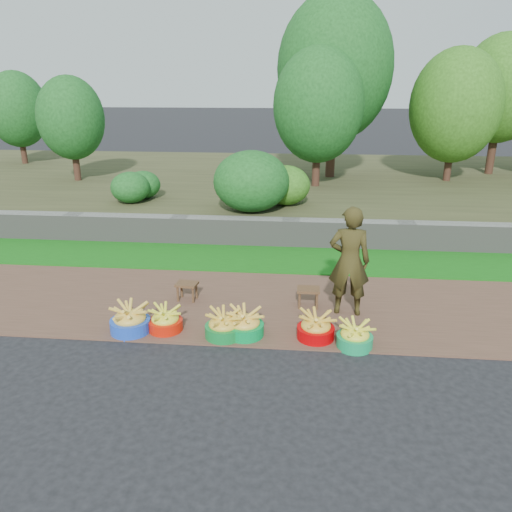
# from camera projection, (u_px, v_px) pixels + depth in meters

# --- Properties ---
(ground_plane) EXTENTS (120.00, 120.00, 0.00)m
(ground_plane) POSITION_uv_depth(u_px,v_px,m) (280.00, 350.00, 6.11)
(ground_plane) COLOR black
(ground_plane) RESTS_ON ground
(dirt_shoulder) EXTENTS (80.00, 2.50, 0.02)m
(dirt_shoulder) POSITION_uv_depth(u_px,v_px,m) (284.00, 306.00, 7.28)
(dirt_shoulder) COLOR brown
(dirt_shoulder) RESTS_ON ground
(grass_verge) EXTENTS (80.00, 1.50, 0.04)m
(grass_verge) POSITION_uv_depth(u_px,v_px,m) (289.00, 259.00, 9.15)
(grass_verge) COLOR #146613
(grass_verge) RESTS_ON ground
(retaining_wall) EXTENTS (80.00, 0.35, 0.55)m
(retaining_wall) POSITION_uv_depth(u_px,v_px,m) (291.00, 233.00, 9.87)
(retaining_wall) COLOR slate
(retaining_wall) RESTS_ON ground
(earth_bank) EXTENTS (80.00, 10.00, 0.50)m
(earth_bank) POSITION_uv_depth(u_px,v_px,m) (296.00, 186.00, 14.48)
(earth_bank) COLOR #404225
(earth_bank) RESTS_ON ground
(basin_a) EXTENTS (0.52, 0.52, 0.39)m
(basin_a) POSITION_uv_depth(u_px,v_px,m) (130.00, 320.00, 6.47)
(basin_a) COLOR blue
(basin_a) RESTS_ON ground
(basin_b) EXTENTS (0.45, 0.45, 0.34)m
(basin_b) POSITION_uv_depth(u_px,v_px,m) (165.00, 321.00, 6.52)
(basin_b) COLOR red
(basin_b) RESTS_ON ground
(basin_c) EXTENTS (0.48, 0.48, 0.36)m
(basin_c) POSITION_uv_depth(u_px,v_px,m) (224.00, 326.00, 6.35)
(basin_c) COLOR #0E792E
(basin_c) RESTS_ON ground
(basin_d) EXTENTS (0.49, 0.49, 0.37)m
(basin_d) POSITION_uv_depth(u_px,v_px,m) (245.00, 325.00, 6.38)
(basin_d) COLOR #008F3C
(basin_d) RESTS_ON ground
(basin_e) EXTENTS (0.48, 0.48, 0.36)m
(basin_e) POSITION_uv_depth(u_px,v_px,m) (316.00, 328.00, 6.31)
(basin_e) COLOR #B70004
(basin_e) RESTS_ON ground
(basin_f) EXTENTS (0.45, 0.45, 0.33)m
(basin_f) POSITION_uv_depth(u_px,v_px,m) (355.00, 336.00, 6.12)
(basin_f) COLOR #119353
(basin_f) RESTS_ON ground
(stool_left) EXTENTS (0.33, 0.27, 0.27)m
(stool_left) POSITION_uv_depth(u_px,v_px,m) (187.00, 286.00, 7.39)
(stool_left) COLOR #51351F
(stool_left) RESTS_ON dirt_shoulder
(stool_right) EXTENTS (0.32, 0.25, 0.29)m
(stool_right) POSITION_uv_depth(u_px,v_px,m) (308.00, 292.00, 7.16)
(stool_right) COLOR #51351F
(stool_right) RESTS_ON dirt_shoulder
(vendor_woman) EXTENTS (0.58, 0.40, 1.54)m
(vendor_woman) POSITION_uv_depth(u_px,v_px,m) (349.00, 261.00, 6.79)
(vendor_woman) COLOR black
(vendor_woman) RESTS_ON dirt_shoulder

